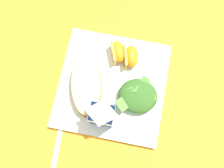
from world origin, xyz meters
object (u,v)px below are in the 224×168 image
object	(u,v)px
cheesy_pizza_bread	(86,84)
orange_wedge_front	(131,56)
orange_wedge_middle	(119,52)
metal_fork	(54,162)
white_plate	(112,86)
green_salad_pile	(138,96)
milk_carton	(102,115)

from	to	relation	value
cheesy_pizza_bread	orange_wedge_front	distance (m)	0.14
orange_wedge_middle	metal_fork	xyz separation A→B (m)	(0.11, 0.31, -0.03)
white_plate	metal_fork	world-z (taller)	white_plate
green_salad_pile	orange_wedge_front	size ratio (longest dim) A/B	1.58
milk_carton	orange_wedge_front	distance (m)	0.18
orange_wedge_front	cheesy_pizza_bread	bearing A→B (deg)	44.38
white_plate	orange_wedge_front	xyz separation A→B (m)	(-0.03, -0.08, 0.03)
green_salad_pile	milk_carton	xyz separation A→B (m)	(0.08, 0.07, 0.04)
milk_carton	metal_fork	bearing A→B (deg)	53.80
orange_wedge_middle	cheesy_pizza_bread	bearing A→B (deg)	57.76
white_plate	milk_carton	bearing A→B (deg)	85.93
white_plate	milk_carton	size ratio (longest dim) A/B	2.55
white_plate	green_salad_pile	world-z (taller)	green_salad_pile
orange_wedge_middle	metal_fork	bearing A→B (deg)	71.21
white_plate	orange_wedge_middle	bearing A→B (deg)	-90.51
green_salad_pile	metal_fork	bearing A→B (deg)	49.05
milk_carton	orange_wedge_front	world-z (taller)	milk_carton
white_plate	green_salad_pile	bearing A→B (deg)	164.22
cheesy_pizza_bread	metal_fork	world-z (taller)	cheesy_pizza_bread
cheesy_pizza_bread	milk_carton	distance (m)	0.10
cheesy_pizza_bread	orange_wedge_middle	xyz separation A→B (m)	(-0.06, -0.10, 0.00)
orange_wedge_front	orange_wedge_middle	world-z (taller)	same
milk_carton	orange_wedge_front	bearing A→B (deg)	-103.68
milk_carton	orange_wedge_middle	world-z (taller)	milk_carton
white_plate	milk_carton	distance (m)	0.11
white_plate	orange_wedge_front	world-z (taller)	orange_wedge_front
milk_carton	metal_fork	world-z (taller)	milk_carton
orange_wedge_front	green_salad_pile	bearing A→B (deg)	109.75
orange_wedge_front	metal_fork	xyz separation A→B (m)	(0.14, 0.30, -0.03)
green_salad_pile	metal_fork	size ratio (longest dim) A/B	0.56
green_salad_pile	milk_carton	world-z (taller)	milk_carton
white_plate	orange_wedge_middle	size ratio (longest dim) A/B	4.06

